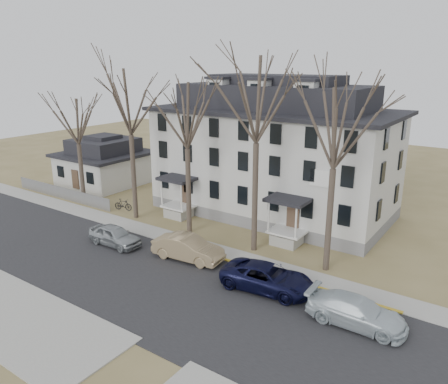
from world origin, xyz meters
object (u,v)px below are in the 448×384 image
Objects in this scene: tree_bungalow at (76,119)px; car_white at (356,312)px; tree_mid_right at (336,123)px; tree_center at (257,94)px; car_silver at (115,236)px; tree_far_left at (129,97)px; small_house at (105,163)px; bicycle_right at (123,205)px; car_navy at (267,278)px; tree_mid_left at (187,111)px; boarding_house at (273,153)px; car_tan at (188,249)px; bicycle_left at (176,213)px.

tree_bungalow is 2.10× the size of car_white.
tree_mid_right is at bearing 34.34° from car_white.
tree_center is 3.37× the size of car_silver.
small_house is at bearing 150.61° from tree_far_left.
car_navy is at bearing -120.78° from bicycle_right.
car_navy is at bearing -87.47° from car_silver.
small_house reaches higher than bicycle_right.
tree_mid_right reaches higher than bicycle_right.
tree_bungalow is 8.96m from bicycle_right.
small_house is 0.68× the size of tree_mid_left.
tree_center is 11.85m from car_navy.
car_navy reaches higher than bicycle_right.
tree_mid_left is at bearing 180.00° from tree_mid_right.
boarding_house is at bearing 21.91° from car_navy.
car_tan is 12.33m from bicycle_right.
tree_far_left is (-9.00, -8.15, 4.96)m from boarding_house.
tree_center is at bearing 0.00° from tree_bungalow.
tree_far_left is at bearing -29.39° from small_house.
car_silver is 2.58× the size of bicycle_left.
tree_center is (23.00, -6.20, 8.84)m from small_house.
boarding_house reaches higher than tree_bungalow.
boarding_house is at bearing 136.19° from tree_mid_right.
car_white is at bearing -29.24° from tree_center.
boarding_house reaches higher than small_house.
tree_mid_left is 2.52× the size of car_tan.
bicycle_left is at bearing 11.07° from tree_bungalow.
car_tan is at bearing -125.34° from tree_center.
car_tan reaches higher than car_navy.
small_house reaches higher than car_navy.
tree_center is 11.38m from car_tan.
car_silver is (14.14, -11.39, -1.51)m from small_house.
bicycle_left is 5.34m from bicycle_right.
bicycle_right is (-2.27, 0.63, -9.81)m from tree_far_left.
small_house is 10.49m from bicycle_right.
boarding_house is 13.12m from tree_far_left.
tree_far_left is 8.13× the size of bicycle_left.
boarding_house reaches higher than bicycle_right.
tree_mid_right is at bearing -27.74° from car_navy.
car_silver is (-14.36, -5.19, -8.86)m from tree_mid_right.
tree_far_left is at bearing 30.80° from car_silver.
tree_bungalow is at bearing 180.00° from tree_far_left.
boarding_house reaches higher than bicycle_left.
car_navy is at bearing -112.06° from tree_mid_right.
small_house is at bearing 42.89° from bicycle_right.
bicycle_right is at bearing 74.87° from car_white.
tree_mid_left is 13.85m from car_navy.
small_house is 14.65m from bicycle_left.
bicycle_left is (-0.23, 7.13, -0.30)m from car_silver.
tree_far_left reaches higher than boarding_house.
tree_center is at bearing -69.80° from boarding_house.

